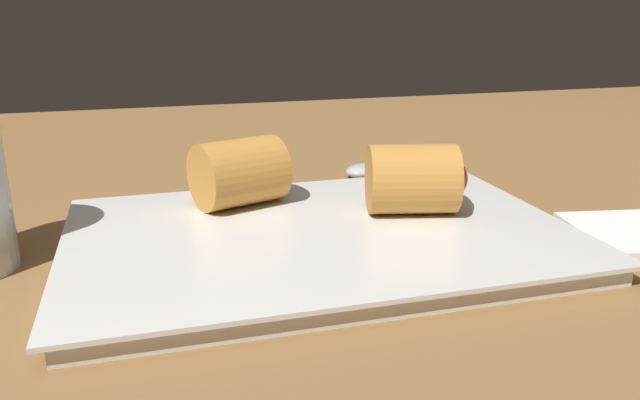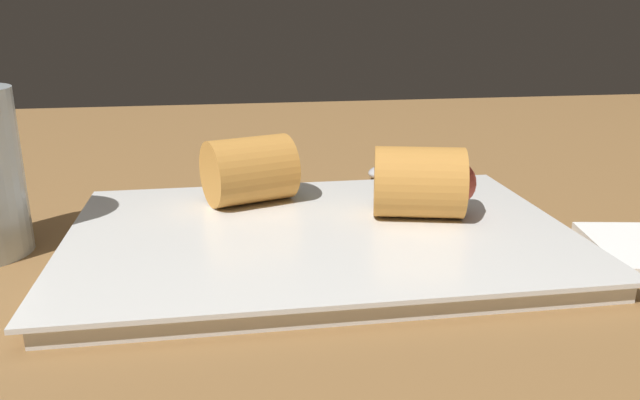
# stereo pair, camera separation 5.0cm
# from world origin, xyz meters

# --- Properties ---
(table_surface) EXTENTS (1.80, 1.40, 0.02)m
(table_surface) POSITION_xyz_m (0.00, 0.00, 0.01)
(table_surface) COLOR olive
(table_surface) RESTS_ON ground
(serving_plate) EXTENTS (0.35, 0.23, 0.01)m
(serving_plate) POSITION_xyz_m (0.01, -0.02, 0.03)
(serving_plate) COLOR silver
(serving_plate) RESTS_ON table_surface
(roll_front_left) EXTENTS (0.08, 0.07, 0.05)m
(roll_front_left) POSITION_xyz_m (-0.07, -0.04, 0.06)
(roll_front_left) COLOR #C68438
(roll_front_left) RESTS_ON serving_plate
(roll_front_right) EXTENTS (0.08, 0.07, 0.05)m
(roll_front_right) POSITION_xyz_m (0.05, -0.09, 0.06)
(roll_front_right) COLOR #C68438
(roll_front_right) RESTS_ON serving_plate
(spoon) EXTENTS (0.18, 0.08, 0.01)m
(spoon) POSITION_xyz_m (-0.07, -0.19, 0.03)
(spoon) COLOR #B2B2B7
(spoon) RESTS_ON table_surface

